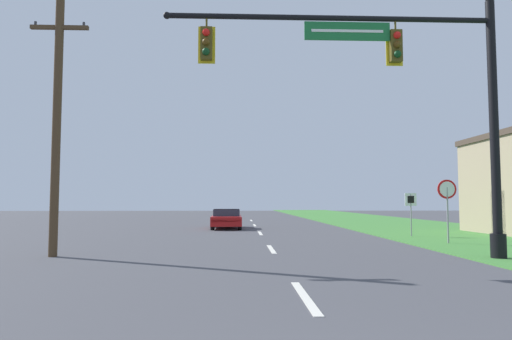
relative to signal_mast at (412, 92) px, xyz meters
The scene contains 7 objects.
grass_verge_right 20.71m from the signal_mast, 71.02° to the left, with size 10.00×110.00×0.04m.
road_center_line 12.70m from the signal_mast, 109.72° to the left, with size 0.16×34.80×0.01m.
signal_mast is the anchor object (origin of this frame).
car_ahead 17.08m from the signal_mast, 110.68° to the left, with size 1.88×4.44×1.19m.
stop_sign 6.41m from the signal_mast, 56.04° to the left, with size 0.76×0.07×2.50m.
route_sign_post 9.46m from the signal_mast, 69.68° to the left, with size 0.55×0.06×2.03m.
utility_pole_near 10.86m from the signal_mast, behind, with size 1.80×0.26×8.05m.
Camera 1 is at (-1.19, -2.11, 1.68)m, focal length 32.00 mm.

